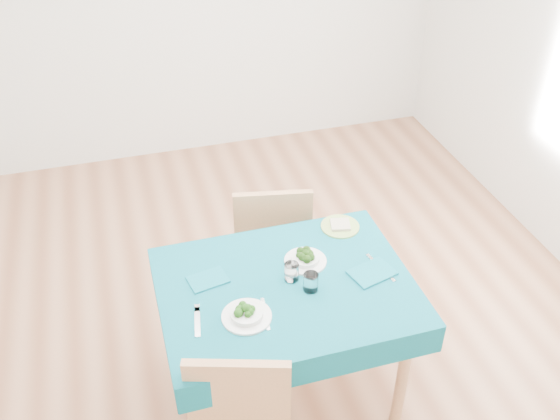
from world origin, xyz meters
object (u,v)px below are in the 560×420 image
object	(u,v)px
chair_far	(270,214)
side_plate	(340,226)
bowl_near	(246,312)
table	(286,340)
bowl_far	(305,257)

from	to	relation	value
chair_far	side_plate	size ratio (longest dim) A/B	5.41
chair_far	bowl_near	xyz separation A→B (m)	(-0.39, -0.99, 0.23)
side_plate	table	bearing A→B (deg)	-139.28
chair_far	bowl_near	world-z (taller)	chair_far
bowl_near	bowl_far	distance (m)	0.47
table	bowl_near	distance (m)	0.50
side_plate	bowl_near	bearing A→B (deg)	-141.71
table	bowl_far	bearing A→B (deg)	43.58
table	chair_far	xyz separation A→B (m)	(0.16, 0.84, 0.18)
table	bowl_far	size ratio (longest dim) A/B	5.65
bowl_near	chair_far	bearing A→B (deg)	68.64
chair_far	bowl_far	bearing A→B (deg)	99.99
chair_far	side_plate	bearing A→B (deg)	128.73
chair_far	bowl_near	size ratio (longest dim) A/B	4.93
table	side_plate	bearing A→B (deg)	40.72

